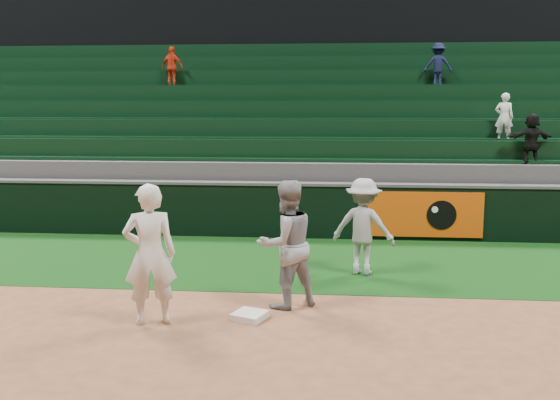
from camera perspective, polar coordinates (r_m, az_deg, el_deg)
The scene contains 9 objects.
ground at distance 9.25m, azimuth -1.93°, elevation -10.19°, with size 70.00×70.00×0.00m, color brown.
foul_grass at distance 12.10m, azimuth -0.16°, elevation -5.56°, with size 36.00×4.20×0.01m, color black.
upper_deck at distance 26.31m, azimuth 2.88°, elevation 15.35°, with size 40.00×12.00×12.00m, color black.
first_base at distance 8.96m, azimuth -2.80°, elevation -10.51°, with size 0.42×0.42×0.09m, color white.
first_baseman at distance 8.70m, azimuth -11.82°, elevation -4.89°, with size 0.71×0.47×1.96m, color white.
baserunner at distance 9.23m, azimuth 0.58°, elevation -4.07°, with size 0.93×0.72×1.90m, color #91949A.
base_coach at distance 11.09m, azimuth 7.62°, elevation -2.42°, with size 1.10×0.63×1.71m, color #9C9FAA.
field_wall at distance 14.11m, azimuth 0.78°, elevation -0.87°, with size 36.00×0.45×1.25m.
stadium_seating at distance 17.72m, azimuth 1.65°, elevation 4.59°, with size 36.00×5.95×4.85m.
Camera 1 is at (1.10, -8.67, 3.02)m, focal length 40.00 mm.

